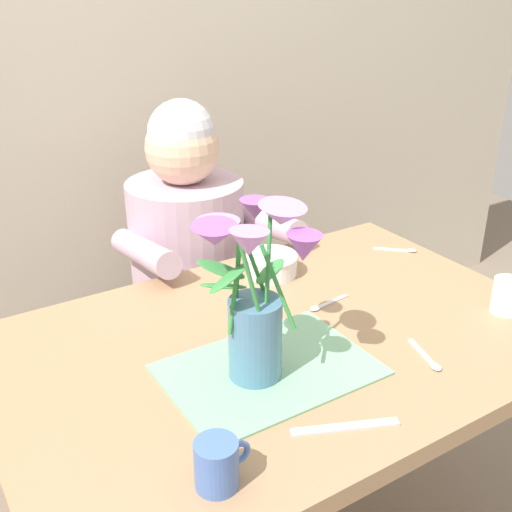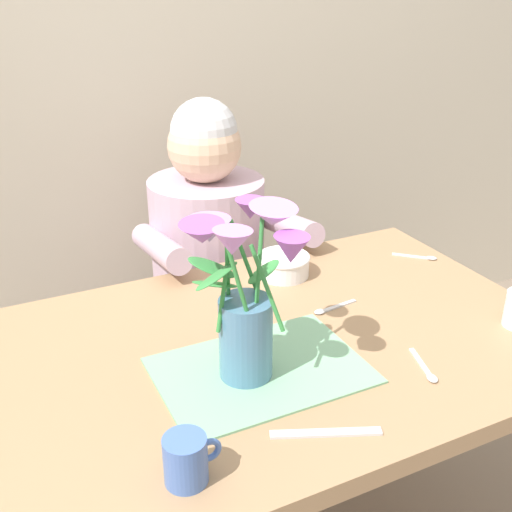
# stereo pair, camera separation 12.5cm
# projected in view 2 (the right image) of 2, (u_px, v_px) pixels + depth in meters

# --- Properties ---
(wood_panel_backdrop) EXTENTS (4.00, 0.10, 2.50)m
(wood_panel_backdrop) POSITION_uv_depth(u_px,v_px,m) (128.00, 39.00, 1.96)
(wood_panel_backdrop) COLOR beige
(wood_panel_backdrop) RESTS_ON ground_plane
(dining_table) EXTENTS (1.20, 0.80, 0.74)m
(dining_table) POSITION_uv_depth(u_px,v_px,m) (281.00, 376.00, 1.36)
(dining_table) COLOR #9E7A56
(dining_table) RESTS_ON ground_plane
(seated_person) EXTENTS (0.45, 0.47, 1.14)m
(seated_person) POSITION_uv_depth(u_px,v_px,m) (210.00, 284.00, 1.92)
(seated_person) COLOR #4C4C56
(seated_person) RESTS_ON ground_plane
(striped_placemat) EXTENTS (0.40, 0.28, 0.00)m
(striped_placemat) POSITION_uv_depth(u_px,v_px,m) (261.00, 370.00, 1.21)
(striped_placemat) COLOR #7AB289
(striped_placemat) RESTS_ON dining_table
(flower_vase) EXTENTS (0.23, 0.22, 0.35)m
(flower_vase) POSITION_uv_depth(u_px,v_px,m) (243.00, 293.00, 1.12)
(flower_vase) COLOR teal
(flower_vase) RESTS_ON dining_table
(ceramic_bowl) EXTENTS (0.14, 0.14, 0.06)m
(ceramic_bowl) POSITION_uv_depth(u_px,v_px,m) (283.00, 264.00, 1.57)
(ceramic_bowl) COLOR white
(ceramic_bowl) RESTS_ON dining_table
(dinner_knife) EXTENTS (0.18, 0.09, 0.00)m
(dinner_knife) POSITION_uv_depth(u_px,v_px,m) (326.00, 433.00, 1.04)
(dinner_knife) COLOR silver
(dinner_knife) RESTS_ON dining_table
(ceramic_mug) EXTENTS (0.09, 0.07, 0.08)m
(ceramic_mug) POSITION_uv_depth(u_px,v_px,m) (187.00, 459.00, 0.93)
(ceramic_mug) COLOR #476BB7
(ceramic_mug) RESTS_ON dining_table
(spoon_0) EXTENTS (0.10, 0.09, 0.01)m
(spoon_0) POSITION_uv_depth(u_px,v_px,m) (422.00, 257.00, 1.68)
(spoon_0) COLOR silver
(spoon_0) RESTS_ON dining_table
(spoon_1) EXTENTS (0.12, 0.03, 0.01)m
(spoon_1) POSITION_uv_depth(u_px,v_px,m) (329.00, 309.00, 1.42)
(spoon_1) COLOR silver
(spoon_1) RESTS_ON dining_table
(spoon_2) EXTENTS (0.05, 0.12, 0.01)m
(spoon_2) POSITION_uv_depth(u_px,v_px,m) (427.00, 371.00, 1.20)
(spoon_2) COLOR silver
(spoon_2) RESTS_ON dining_table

